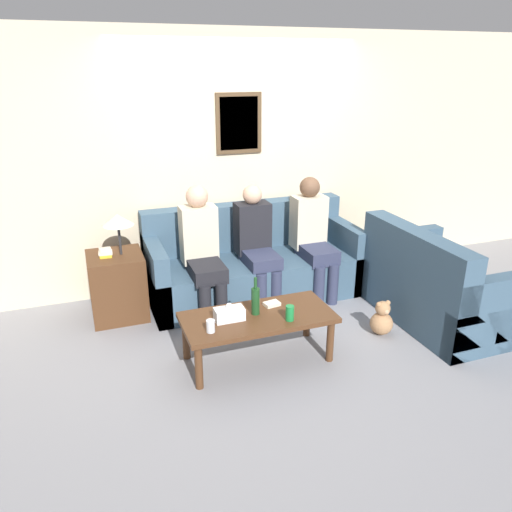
# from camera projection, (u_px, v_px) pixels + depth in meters

# --- Properties ---
(ground_plane) EXTENTS (16.00, 16.00, 0.00)m
(ground_plane) POSITION_uv_depth(u_px,v_px,m) (271.00, 314.00, 4.82)
(ground_plane) COLOR gray
(wall_back) EXTENTS (9.00, 0.08, 2.60)m
(wall_back) POSITION_uv_depth(u_px,v_px,m) (238.00, 162.00, 5.20)
(wall_back) COLOR beige
(wall_back) RESTS_ON ground_plane
(couch_main) EXTENTS (2.15, 0.86, 0.91)m
(couch_main) POSITION_uv_depth(u_px,v_px,m) (253.00, 265.00, 5.17)
(couch_main) COLOR #385166
(couch_main) RESTS_ON ground_plane
(couch_side) EXTENTS (0.86, 1.40, 0.91)m
(couch_side) POSITION_uv_depth(u_px,v_px,m) (436.00, 289.00, 4.61)
(couch_side) COLOR #385166
(couch_side) RESTS_ON ground_plane
(coffee_table) EXTENTS (1.20, 0.55, 0.40)m
(coffee_table) POSITION_uv_depth(u_px,v_px,m) (258.00, 321.00, 3.96)
(coffee_table) COLOR #4C2D19
(coffee_table) RESTS_ON ground_plane
(side_table_with_lamp) EXTENTS (0.50, 0.50, 1.00)m
(side_table_with_lamp) POSITION_uv_depth(u_px,v_px,m) (118.00, 283.00, 4.68)
(side_table_with_lamp) COLOR #4C2D19
(side_table_with_lamp) RESTS_ON ground_plane
(wine_bottle) EXTENTS (0.07, 0.07, 0.31)m
(wine_bottle) POSITION_uv_depth(u_px,v_px,m) (255.00, 300.00, 3.93)
(wine_bottle) COLOR #19421E
(wine_bottle) RESTS_ON coffee_table
(drinking_glass) EXTENTS (0.07, 0.07, 0.10)m
(drinking_glass) POSITION_uv_depth(u_px,v_px,m) (211.00, 326.00, 3.68)
(drinking_glass) COLOR silver
(drinking_glass) RESTS_ON coffee_table
(book_stack) EXTENTS (0.14, 0.11, 0.03)m
(book_stack) POSITION_uv_depth(u_px,v_px,m) (272.00, 304.00, 4.10)
(book_stack) COLOR beige
(book_stack) RESTS_ON coffee_table
(soda_can) EXTENTS (0.07, 0.07, 0.12)m
(soda_can) POSITION_uv_depth(u_px,v_px,m) (290.00, 313.00, 3.85)
(soda_can) COLOR #197A38
(soda_can) RESTS_ON coffee_table
(tissue_box) EXTENTS (0.23, 0.12, 0.15)m
(tissue_box) POSITION_uv_depth(u_px,v_px,m) (229.00, 314.00, 3.85)
(tissue_box) COLOR silver
(tissue_box) RESTS_ON coffee_table
(person_left) EXTENTS (0.34, 0.64, 1.22)m
(person_left) POSITION_uv_depth(u_px,v_px,m) (202.00, 247.00, 4.68)
(person_left) COLOR black
(person_left) RESTS_ON ground_plane
(person_middle) EXTENTS (0.34, 0.62, 1.16)m
(person_middle) POSITION_uv_depth(u_px,v_px,m) (257.00, 241.00, 4.93)
(person_middle) COLOR #2D334C
(person_middle) RESTS_ON ground_plane
(person_right) EXTENTS (0.34, 0.61, 1.20)m
(person_right) POSITION_uv_depth(u_px,v_px,m) (313.00, 233.00, 5.08)
(person_right) COLOR #2D334C
(person_right) RESTS_ON ground_plane
(teddy_bear) EXTENTS (0.20, 0.20, 0.32)m
(teddy_bear) POSITION_uv_depth(u_px,v_px,m) (382.00, 320.00, 4.43)
(teddy_bear) COLOR #A87A51
(teddy_bear) RESTS_ON ground_plane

